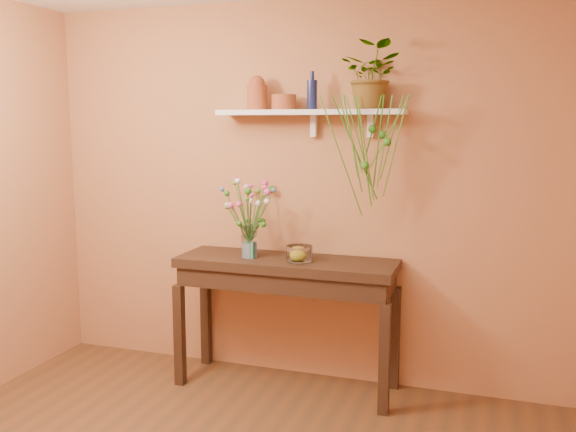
% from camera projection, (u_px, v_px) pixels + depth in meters
% --- Properties ---
extents(room, '(4.04, 4.04, 2.70)m').
position_uv_depth(room, '(169.00, 245.00, 2.54)').
color(room, brown).
rests_on(room, ground).
extents(sideboard, '(1.52, 0.49, 0.92)m').
position_uv_depth(sideboard, '(286.00, 278.00, 4.28)').
color(sideboard, '#321C14').
rests_on(sideboard, ground).
extents(wall_shelf, '(1.30, 0.24, 0.19)m').
position_uv_depth(wall_shelf, '(312.00, 113.00, 4.20)').
color(wall_shelf, white).
rests_on(wall_shelf, room).
extents(terracotta_jug, '(0.15, 0.15, 0.24)m').
position_uv_depth(terracotta_jug, '(257.00, 94.00, 4.29)').
color(terracotta_jug, '#9B5029').
rests_on(terracotta_jug, wall_shelf).
extents(terracotta_pot, '(0.19, 0.19, 0.10)m').
position_uv_depth(terracotta_pot, '(284.00, 102.00, 4.22)').
color(terracotta_pot, '#9B5029').
rests_on(terracotta_pot, wall_shelf).
extents(blue_bottle, '(0.09, 0.09, 0.25)m').
position_uv_depth(blue_bottle, '(312.00, 94.00, 4.15)').
color(blue_bottle, '#131A44').
rests_on(blue_bottle, wall_shelf).
extents(spider_plant, '(0.44, 0.40, 0.43)m').
position_uv_depth(spider_plant, '(373.00, 76.00, 4.03)').
color(spider_plant, '#2A6D17').
rests_on(spider_plant, wall_shelf).
extents(plant_fronds, '(0.53, 0.35, 0.79)m').
position_uv_depth(plant_fronds, '(372.00, 143.00, 3.93)').
color(plant_fronds, '#2A6D17').
rests_on(plant_fronds, wall_shelf).
extents(glass_vase, '(0.11, 0.11, 0.23)m').
position_uv_depth(glass_vase, '(249.00, 244.00, 4.29)').
color(glass_vase, white).
rests_on(glass_vase, sideboard).
extents(bouquet, '(0.47, 0.43, 0.45)m').
position_uv_depth(bouquet, '(251.00, 202.00, 4.26)').
color(bouquet, '#386B28').
rests_on(bouquet, glass_vase).
extents(glass_bowl, '(0.18, 0.18, 0.11)m').
position_uv_depth(glass_bowl, '(299.00, 254.00, 4.17)').
color(glass_bowl, white).
rests_on(glass_bowl, sideboard).
extents(lemon, '(0.08, 0.08, 0.08)m').
position_uv_depth(lemon, '(298.00, 255.00, 4.17)').
color(lemon, yellow).
rests_on(lemon, glass_bowl).
extents(carton, '(0.06, 0.05, 0.12)m').
position_uv_depth(carton, '(251.00, 250.00, 4.27)').
color(carton, teal).
rests_on(carton, sideboard).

